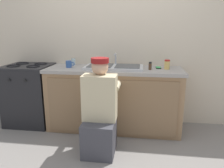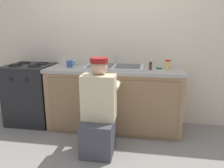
% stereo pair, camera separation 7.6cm
% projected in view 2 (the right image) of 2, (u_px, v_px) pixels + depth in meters
% --- Properties ---
extents(ground_plane, '(12.00, 12.00, 0.00)m').
position_uv_depth(ground_plane, '(111.00, 136.00, 2.96)').
color(ground_plane, gray).
extents(back_wall, '(6.00, 0.10, 2.50)m').
position_uv_depth(back_wall, '(118.00, 40.00, 3.27)').
color(back_wall, beige).
rests_on(back_wall, ground_plane).
extents(counter_cabinet, '(1.84, 0.62, 0.84)m').
position_uv_depth(counter_cabinet, '(114.00, 100.00, 3.13)').
color(counter_cabinet, '#997551').
rests_on(counter_cabinet, ground_plane).
extents(countertop, '(1.88, 0.62, 0.04)m').
position_uv_depth(countertop, '(114.00, 70.00, 3.03)').
color(countertop, '#9E9993').
rests_on(countertop, counter_cabinet).
extents(sink_double_basin, '(0.80, 0.44, 0.19)m').
position_uv_depth(sink_double_basin, '(114.00, 67.00, 3.02)').
color(sink_double_basin, silver).
rests_on(sink_double_basin, countertop).
extents(stove_range, '(0.66, 0.62, 0.91)m').
position_uv_depth(stove_range, '(32.00, 94.00, 3.33)').
color(stove_range, black).
rests_on(stove_range, ground_plane).
extents(plumber_person, '(0.42, 0.61, 1.10)m').
position_uv_depth(plumber_person, '(99.00, 115.00, 2.50)').
color(plumber_person, '#3F3F47').
rests_on(plumber_person, ground_plane).
extents(cell_phone, '(0.07, 0.14, 0.01)m').
position_uv_depth(cell_phone, '(159.00, 68.00, 3.01)').
color(cell_phone, black).
rests_on(cell_phone, countertop).
extents(spice_bottle_pepper, '(0.04, 0.04, 0.10)m').
position_uv_depth(spice_bottle_pepper, '(150.00, 66.00, 2.88)').
color(spice_bottle_pepper, '#513823').
rests_on(spice_bottle_pepper, countertop).
extents(coffee_mug, '(0.13, 0.08, 0.09)m').
position_uv_depth(coffee_mug, '(70.00, 64.00, 3.08)').
color(coffee_mug, '#335699').
rests_on(coffee_mug, countertop).
extents(condiment_jar, '(0.07, 0.07, 0.13)m').
position_uv_depth(condiment_jar, '(168.00, 65.00, 2.91)').
color(condiment_jar, '#DBB760').
rests_on(condiment_jar, countertop).
extents(water_glass, '(0.06, 0.06, 0.10)m').
position_uv_depth(water_glass, '(74.00, 62.00, 3.28)').
color(water_glass, '#ADC6CC').
rests_on(water_glass, countertop).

